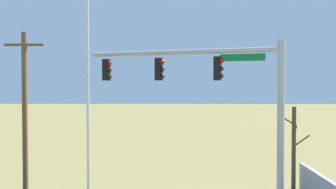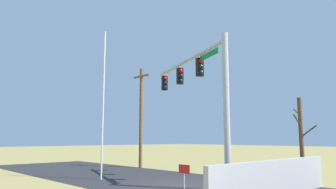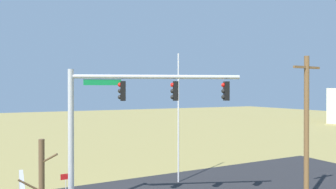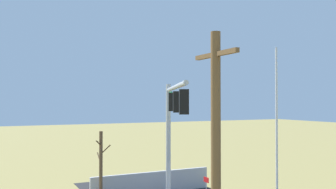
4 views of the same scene
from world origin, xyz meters
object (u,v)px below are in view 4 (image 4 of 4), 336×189
utility_pole (216,172)px  open_sign (206,182)px  flagpole (277,141)px  bare_tree (101,166)px  signal_mast (172,118)px

utility_pole → open_sign: utility_pole is taller
flagpole → bare_tree: size_ratio=2.00×
open_sign → flagpole: bearing=174.9°
signal_mast → open_sign: bearing=-57.1°
open_sign → bare_tree: bearing=74.5°
utility_pole → open_sign: bearing=-30.9°
signal_mast → utility_pole: 9.54m
flagpole → utility_pole: size_ratio=1.07×
utility_pole → flagpole: bearing=-54.4°
open_sign → signal_mast: bearing=122.9°
signal_mast → flagpole: bearing=-148.1°
open_sign → utility_pole: bearing=149.1°
flagpole → signal_mast: bearing=31.9°
bare_tree → utility_pole: bearing=177.5°
utility_pole → open_sign: (11.17, -6.68, -3.09)m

